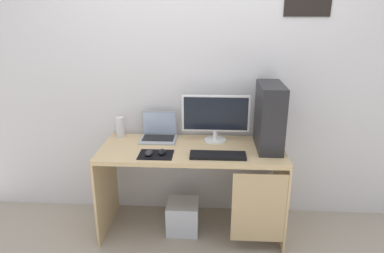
{
  "coord_description": "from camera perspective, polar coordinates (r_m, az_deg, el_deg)",
  "views": [
    {
      "loc": [
        0.14,
        -2.59,
        1.8
      ],
      "look_at": [
        0.0,
        0.0,
        0.93
      ],
      "focal_mm": 32.76,
      "sensor_mm": 36.0,
      "label": 1
    }
  ],
  "objects": [
    {
      "name": "laptop",
      "position": [
        2.99,
        -5.45,
        -1.15
      ],
      "size": [
        0.3,
        0.24,
        0.23
      ],
      "color": "#9EA3A8",
      "rests_on": "desk"
    },
    {
      "name": "pc_tower",
      "position": [
        2.79,
        12.5,
        1.58
      ],
      "size": [
        0.18,
        0.43,
        0.51
      ],
      "primitive_type": "cube",
      "color": "#232326",
      "rests_on": "desk"
    },
    {
      "name": "keyboard",
      "position": [
        2.64,
        4.23,
        -4.71
      ],
      "size": [
        0.42,
        0.14,
        0.02
      ],
      "primitive_type": "cube",
      "color": "black",
      "rests_on": "desk"
    },
    {
      "name": "monitor",
      "position": [
        2.89,
        3.87,
        1.56
      ],
      "size": [
        0.55,
        0.19,
        0.39
      ],
      "color": "white",
      "rests_on": "desk"
    },
    {
      "name": "mousepad",
      "position": [
        2.68,
        -5.9,
        -4.58
      ],
      "size": [
        0.26,
        0.2,
        0.0
      ],
      "primitive_type": "cube",
      "color": "black",
      "rests_on": "desk"
    },
    {
      "name": "subwoofer",
      "position": [
        3.06,
        -1.5,
        -14.39
      ],
      "size": [
        0.26,
        0.26,
        0.26
      ],
      "primitive_type": "cube",
      "color": "#B7BCC6",
      "rests_on": "ground_plane"
    },
    {
      "name": "mouse_left",
      "position": [
        2.68,
        -4.93,
        -4.14
      ],
      "size": [
        0.06,
        0.1,
        0.03
      ],
      "primitive_type": "ellipsoid",
      "color": "black",
      "rests_on": "mousepad"
    },
    {
      "name": "mouse_right",
      "position": [
        2.67,
        -7.03,
        -4.29
      ],
      "size": [
        0.06,
        0.1,
        0.03
      ],
      "primitive_type": "ellipsoid",
      "color": "#232326",
      "rests_on": "mousepad"
    },
    {
      "name": "desk",
      "position": [
        2.85,
        0.37,
        -6.37
      ],
      "size": [
        1.47,
        0.61,
        0.75
      ],
      "color": "tan",
      "rests_on": "ground_plane"
    },
    {
      "name": "speaker",
      "position": [
        3.08,
        -11.61,
        -0.09
      ],
      "size": [
        0.07,
        0.07,
        0.18
      ],
      "primitive_type": "cylinder",
      "color": "silver",
      "rests_on": "desk"
    },
    {
      "name": "wall_back",
      "position": [
        2.98,
        0.42,
        8.99
      ],
      "size": [
        4.0,
        0.05,
        2.6
      ],
      "color": "silver",
      "rests_on": "ground_plane"
    },
    {
      "name": "ground_plane",
      "position": [
        3.16,
        0.0,
        -16.12
      ],
      "size": [
        8.0,
        8.0,
        0.0
      ],
      "primitive_type": "plane",
      "color": "#9E9384"
    }
  ]
}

